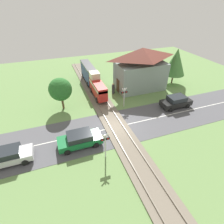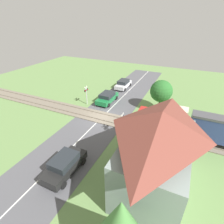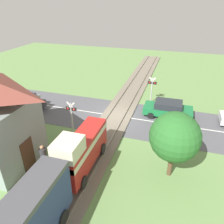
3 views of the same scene
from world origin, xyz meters
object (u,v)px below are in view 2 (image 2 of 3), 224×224
object	(u,v)px
car_behind_queue	(123,84)
station_building	(156,152)
crossing_signal_east_approach	(122,122)
pedestrian_by_station	(161,140)
train	(194,125)
car_near_crossing	(107,97)
car_far_side	(65,164)
crossing_signal_west_approach	(86,93)

from	to	relation	value
car_behind_queue	station_building	xyz separation A→B (m)	(18.50, 9.83, 2.40)
car_behind_queue	crossing_signal_east_approach	world-z (taller)	crossing_signal_east_approach
pedestrian_by_station	train	bearing A→B (deg)	133.00
crossing_signal_east_approach	station_building	distance (m)	6.65
car_behind_queue	car_near_crossing	bearing A→B (deg)	0.00
car_behind_queue	station_building	distance (m)	21.08
car_behind_queue	station_building	world-z (taller)	station_building
train	car_near_crossing	bearing A→B (deg)	-110.29
crossing_signal_east_approach	car_near_crossing	bearing A→B (deg)	-143.40
crossing_signal_east_approach	car_behind_queue	bearing A→B (deg)	-158.95
train	car_far_side	xyz separation A→B (m)	(9.31, -9.42, -1.02)
train	crossing_signal_west_approach	xyz separation A→B (m)	(-2.61, -14.73, -0.00)
pedestrian_by_station	station_building	bearing A→B (deg)	3.81
car_near_crossing	car_far_side	size ratio (longest dim) A/B	1.05
pedestrian_by_station	car_near_crossing	bearing A→B (deg)	-126.87
car_far_side	crossing_signal_west_approach	xyz separation A→B (m)	(-11.92, -5.31, 1.02)
car_near_crossing	train	bearing A→B (deg)	69.71
car_near_crossing	car_behind_queue	xyz separation A→B (m)	(-6.65, 0.00, -0.00)
car_behind_queue	crossing_signal_west_approach	distance (m)	8.99
train	crossing_signal_west_approach	distance (m)	14.95
car_behind_queue	train	bearing A→B (deg)	47.68
train	car_behind_queue	bearing A→B (deg)	-132.32
car_far_side	pedestrian_by_station	xyz separation A→B (m)	(-6.72, 6.64, -0.05)
crossing_signal_east_approach	train	bearing A→B (deg)	110.46
train	car_far_side	world-z (taller)	train
crossing_signal_east_approach	car_far_side	bearing A→B (deg)	-19.91
train	car_far_side	bearing A→B (deg)	-45.31
car_far_side	car_behind_queue	world-z (taller)	car_far_side
car_near_crossing	car_far_side	bearing A→B (deg)	11.74
station_building	train	bearing A→B (deg)	161.34
car_near_crossing	pedestrian_by_station	distance (m)	11.90
car_near_crossing	station_building	size ratio (longest dim) A/B	0.54
crossing_signal_west_approach	crossing_signal_east_approach	size ratio (longest dim) A/B	1.00
car_near_crossing	crossing_signal_east_approach	size ratio (longest dim) A/B	1.53
car_behind_queue	crossing_signal_west_approach	xyz separation A→B (m)	(8.59, -2.43, 1.07)
crossing_signal_west_approach	station_building	world-z (taller)	station_building
train	car_behind_queue	world-z (taller)	train
crossing_signal_east_approach	pedestrian_by_station	xyz separation A→B (m)	(-0.01, 4.21, -1.07)
car_far_side	car_behind_queue	size ratio (longest dim) A/B	0.97
train	station_building	size ratio (longest dim) A/B	1.40
car_near_crossing	station_building	xyz separation A→B (m)	(11.85, 9.83, 2.40)
car_behind_queue	pedestrian_by_station	size ratio (longest dim) A/B	2.51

